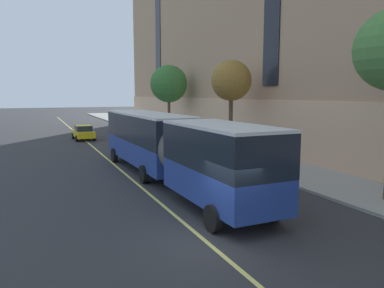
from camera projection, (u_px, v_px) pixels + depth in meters
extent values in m
plane|color=#303033|center=(217.00, 239.00, 12.68)|extent=(260.00, 260.00, 0.00)
cube|color=#9E9B93|center=(353.00, 189.00, 19.05)|extent=(4.76, 160.00, 0.15)
cube|color=#1E232B|center=(158.00, 1.00, 52.40)|extent=(0.10, 2.00, 24.57)
cube|color=navy|center=(148.00, 151.00, 23.88)|extent=(2.85, 10.82, 1.32)
cube|color=black|center=(147.00, 128.00, 23.69)|extent=(2.87, 10.82, 1.61)
cube|color=white|center=(147.00, 114.00, 23.57)|extent=(2.88, 10.82, 0.12)
cube|color=#19232D|center=(125.00, 124.00, 28.57)|extent=(2.38, 0.14, 1.21)
cube|color=orange|center=(125.00, 114.00, 28.48)|extent=(1.81, 0.11, 0.28)
cube|color=black|center=(126.00, 148.00, 28.84)|extent=(2.53, 0.18, 0.24)
cube|color=white|center=(114.00, 146.00, 28.43)|extent=(0.28, 0.07, 0.18)
cube|color=white|center=(137.00, 144.00, 29.18)|extent=(0.28, 0.07, 0.18)
cylinder|color=#595651|center=(185.00, 151.00, 18.49)|extent=(2.48, 1.06, 2.45)
cube|color=navy|center=(221.00, 183.00, 15.27)|extent=(2.74, 6.45, 1.32)
cube|color=black|center=(221.00, 147.00, 15.07)|extent=(2.76, 6.45, 1.61)
cube|color=white|center=(221.00, 126.00, 14.96)|extent=(2.77, 6.45, 0.12)
cylinder|color=black|center=(114.00, 155.00, 26.84)|extent=(0.33, 1.01, 1.00)
cylinder|color=black|center=(149.00, 153.00, 27.91)|extent=(0.33, 1.01, 1.00)
cylinder|color=black|center=(144.00, 174.00, 20.55)|extent=(0.33, 1.01, 1.00)
cylinder|color=black|center=(187.00, 170.00, 21.62)|extent=(0.33, 1.01, 1.00)
cylinder|color=black|center=(213.00, 218.00, 13.26)|extent=(0.33, 1.01, 1.00)
cylinder|color=black|center=(272.00, 209.00, 14.33)|extent=(0.33, 1.01, 1.00)
cube|color=silver|center=(163.00, 140.00, 34.89)|extent=(1.87, 4.53, 0.64)
cube|color=#232D38|center=(164.00, 133.00, 34.61)|extent=(1.59, 2.06, 0.56)
cube|color=silver|center=(164.00, 130.00, 34.57)|extent=(1.55, 1.97, 0.04)
cylinder|color=black|center=(150.00, 142.00, 35.82)|extent=(0.24, 0.65, 0.64)
cylinder|color=black|center=(166.00, 141.00, 36.54)|extent=(0.24, 0.65, 0.64)
cylinder|color=black|center=(160.00, 145.00, 33.32)|extent=(0.24, 0.65, 0.64)
cylinder|color=black|center=(177.00, 144.00, 34.04)|extent=(0.24, 0.65, 0.64)
cube|color=silver|center=(142.00, 132.00, 41.33)|extent=(1.81, 4.31, 0.64)
cube|color=#232D38|center=(142.00, 127.00, 41.05)|extent=(1.58, 1.95, 0.56)
cube|color=silver|center=(142.00, 124.00, 41.01)|extent=(1.54, 1.86, 0.04)
cylinder|color=black|center=(131.00, 134.00, 42.26)|extent=(0.23, 0.64, 0.64)
cylinder|color=black|center=(146.00, 134.00, 42.92)|extent=(0.23, 0.64, 0.64)
cylinder|color=black|center=(137.00, 137.00, 39.82)|extent=(0.23, 0.64, 0.64)
cylinder|color=black|center=(153.00, 136.00, 40.49)|extent=(0.23, 0.64, 0.64)
cube|color=#B21E19|center=(245.00, 167.00, 21.93)|extent=(1.89, 4.50, 0.64)
cube|color=#232D38|center=(247.00, 157.00, 21.65)|extent=(1.62, 2.05, 0.56)
cube|color=#B21E19|center=(247.00, 152.00, 21.61)|extent=(1.58, 1.96, 0.04)
cylinder|color=black|center=(221.00, 169.00, 22.92)|extent=(0.23, 0.64, 0.64)
cylinder|color=black|center=(246.00, 167.00, 23.57)|extent=(0.23, 0.64, 0.64)
cylinder|color=black|center=(244.00, 178.00, 20.38)|extent=(0.23, 0.64, 0.64)
cylinder|color=black|center=(271.00, 176.00, 21.03)|extent=(0.23, 0.64, 0.64)
cube|color=yellow|center=(83.00, 134.00, 39.93)|extent=(1.95, 4.31, 0.64)
cube|color=#232D38|center=(83.00, 128.00, 39.66)|extent=(1.65, 1.97, 0.56)
cube|color=yellow|center=(83.00, 125.00, 39.62)|extent=(1.61, 1.88, 0.04)
cylinder|color=black|center=(73.00, 136.00, 40.78)|extent=(0.24, 0.65, 0.64)
cylinder|color=black|center=(90.00, 135.00, 41.53)|extent=(0.24, 0.65, 0.64)
cylinder|color=black|center=(77.00, 138.00, 38.43)|extent=(0.24, 0.65, 0.64)
cylinder|color=black|center=(94.00, 138.00, 39.18)|extent=(0.24, 0.65, 0.64)
cylinder|color=brown|center=(231.00, 123.00, 29.64)|extent=(0.32, 0.32, 4.89)
sphere|color=olive|center=(231.00, 80.00, 29.20)|extent=(3.17, 3.17, 3.17)
cylinder|color=brown|center=(169.00, 115.00, 42.74)|extent=(0.32, 0.32, 4.70)
sphere|color=#387533|center=(169.00, 84.00, 42.27)|extent=(4.21, 4.21, 4.21)
cube|color=#E0D66B|center=(174.00, 214.00, 15.24)|extent=(0.16, 140.00, 0.01)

